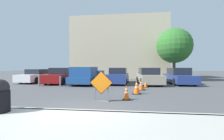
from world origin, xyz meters
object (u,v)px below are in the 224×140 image
Objects in this scene: parked_car_fifth at (179,76)px; bollard_nearest at (60,81)px; parked_car_nearest at (38,76)px; trash_bin at (0,96)px; bollard_second at (39,80)px; traffic_cone_fourth at (146,84)px; parked_car_third at (118,76)px; traffic_cone_third at (141,85)px; road_closed_sign at (101,85)px; traffic_cone_nearest at (126,93)px; pickup_truck at (88,76)px; parked_car_fourth at (149,77)px; parked_car_second at (61,76)px; traffic_cone_second at (137,87)px.

parked_car_fifth is 10.77m from bollard_nearest.
bollard_nearest is (4.10, -3.32, -0.18)m from parked_car_nearest.
trash_bin reaches higher than bollard_second.
traffic_cone_fourth is 0.59× the size of bollard_second.
traffic_cone_third is at bearing 118.13° from parked_car_third.
road_closed_sign is 1.33m from traffic_cone_nearest.
pickup_truck reaches higher than parked_car_fourth.
trash_bin is (-8.82, -10.50, -0.02)m from parked_car_fifth.
parked_car_second is 1.01× the size of parked_car_fourth.
parked_car_fifth is 4.40× the size of trash_bin.
traffic_cone_nearest is at bearing 36.28° from trash_bin.
parked_car_third is 10.57m from trash_bin.
parked_car_fourth reaches higher than trash_bin.
parked_car_third is (-1.88, 3.91, 0.37)m from traffic_cone_third.
bollard_nearest is (-7.37, -2.67, -0.24)m from parked_car_fourth.
pickup_truck reaches higher than trash_bin.
traffic_cone_third is (0.38, 1.59, -0.07)m from traffic_cone_second.
parked_car_nearest is at bearing 165.20° from traffic_cone_fourth.
pickup_truck is 9.47m from trash_bin.
parked_car_third is at bearing 73.04° from trash_bin.
parked_car_third is 0.97× the size of parked_car_fourth.
pickup_truck reaches higher than parked_car_second.
bollard_second is at bearing 142.12° from road_closed_sign.
parked_car_third is at bearing 179.37° from parked_car_nearest.
parked_car_nearest is 11.87m from trash_bin.
parked_car_second is at bearing 168.93° from parked_car_nearest.
parked_car_nearest is at bearing -7.14° from parked_car_fourth.
pickup_truck is (5.72, -1.04, 0.08)m from parked_car_nearest.
trash_bin is 7.33m from bollard_nearest.
bollard_second is (-0.61, -2.65, -0.16)m from parked_car_second.
pickup_truck reaches higher than parked_car_nearest.
parked_car_third is at bearing 24.73° from bollard_second.
traffic_cone_fourth is at bearing 74.26° from traffic_cone_second.
parked_car_second reaches higher than traffic_cone_nearest.
parked_car_nearest is 4.01m from bollard_second.
road_closed_sign reaches higher than bollard_second.
traffic_cone_second is 0.14× the size of pickup_truck.
parked_car_third is 5.75m from parked_car_fifth.
parked_car_nearest reaches higher than bollard_second.
traffic_cone_second is 1.19× the size of traffic_cone_third.
traffic_cone_nearest reaches higher than traffic_cone_fourth.
traffic_cone_nearest is at bearing 143.58° from parked_car_nearest.
parked_car_second is at bearing 154.48° from traffic_cone_third.
parked_car_nearest is at bearing -14.88° from parked_car_second.
parked_car_fifth reaches higher than traffic_cone_third.
bollard_nearest is 1.85m from bollard_second.
road_closed_sign is at bearing 124.81° from parked_car_second.
bollard_nearest is at bearing 0.00° from bollard_second.
parked_car_nearest is 5.28m from bollard_nearest.
parked_car_third is 5.10× the size of bollard_nearest.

